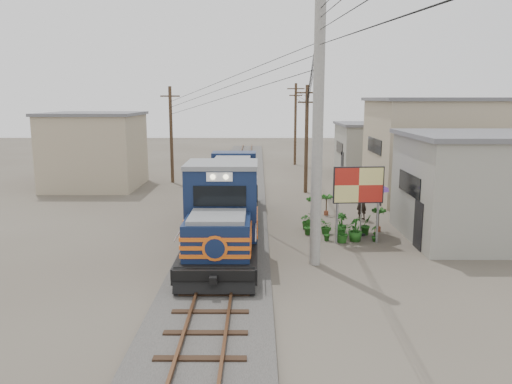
{
  "coord_description": "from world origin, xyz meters",
  "views": [
    {
      "loc": [
        1.36,
        -18.51,
        6.17
      ],
      "look_at": [
        1.27,
        2.51,
        2.2
      ],
      "focal_mm": 35.0,
      "sensor_mm": 36.0,
      "label": 1
    }
  ],
  "objects_px": {
    "locomotive": "(228,201)",
    "market_umbrella": "(362,182)",
    "vendor": "(361,202)",
    "billboard": "(358,187)"
  },
  "relations": [
    {
      "from": "locomotive",
      "to": "vendor",
      "type": "relative_size",
      "value": 7.85
    },
    {
      "from": "billboard",
      "to": "vendor",
      "type": "height_order",
      "value": "billboard"
    },
    {
      "from": "locomotive",
      "to": "vendor",
      "type": "bearing_deg",
      "value": 25.0
    },
    {
      "from": "vendor",
      "to": "market_umbrella",
      "type": "bearing_deg",
      "value": 42.94
    },
    {
      "from": "locomotive",
      "to": "vendor",
      "type": "height_order",
      "value": "locomotive"
    },
    {
      "from": "locomotive",
      "to": "market_umbrella",
      "type": "xyz_separation_m",
      "value": [
        6.04,
        0.23,
        0.83
      ]
    },
    {
      "from": "market_umbrella",
      "to": "vendor",
      "type": "xyz_separation_m",
      "value": [
        0.61,
        2.87,
        -1.51
      ]
    },
    {
      "from": "market_umbrella",
      "to": "vendor",
      "type": "height_order",
      "value": "market_umbrella"
    },
    {
      "from": "vendor",
      "to": "billboard",
      "type": "bearing_deg",
      "value": 40.93
    },
    {
      "from": "billboard",
      "to": "market_umbrella",
      "type": "distance_m",
      "value": 1.38
    }
  ]
}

